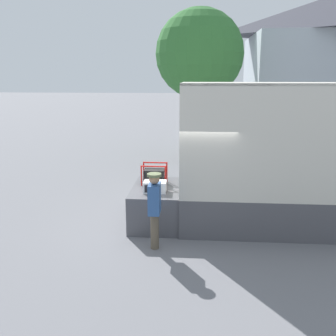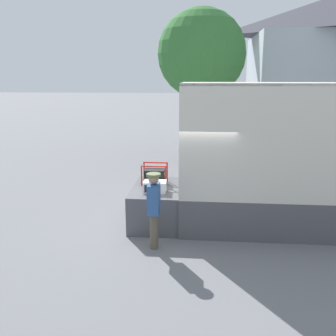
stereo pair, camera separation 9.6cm
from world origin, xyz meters
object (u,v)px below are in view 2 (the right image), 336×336
Objects in this scene: microwave at (155,187)px; street_tree at (202,54)px; portable_generator at (155,176)px; worker_person at (154,203)px.

street_tree is at bearing 83.14° from microwave.
portable_generator is 8.54m from street_tree.
microwave is 1.13m from worker_person.
microwave is 0.74m from portable_generator.
worker_person is 10.26m from street_tree.
microwave is 0.83× the size of portable_generator.
microwave is 9.23m from street_tree.
portable_generator is at bearing -98.07° from street_tree.
worker_person is at bearing -84.08° from microwave.
worker_person is (0.20, -1.85, -0.10)m from portable_generator.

